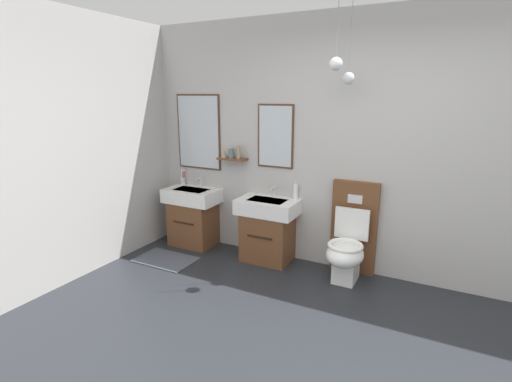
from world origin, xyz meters
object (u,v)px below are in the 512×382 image
Objects in this scene: vanity_sink_right at (268,228)px; soap_dispenser at (296,191)px; toothbrush_cup at (183,180)px; toilet at (349,244)px; vanity_sink_left at (194,215)px.

soap_dispenser is at bearing 29.58° from vanity_sink_right.
toothbrush_cup is at bearing 173.79° from vanity_sink_right.
toothbrush_cup reaches higher than soap_dispenser.
toothbrush_cup is (-2.24, 0.16, 0.41)m from toilet.
soap_dispenser is (1.31, 0.15, 0.43)m from vanity_sink_left.
vanity_sink_right is 0.94m from toilet.
vanity_sink_left is 3.57× the size of soap_dispenser.
toilet is 4.80× the size of toothbrush_cup.
toilet reaches higher than vanity_sink_left.
toilet reaches higher than vanity_sink_right.
toilet reaches higher than soap_dispenser.
toothbrush_cup is at bearing 151.08° from vanity_sink_left.
toilet is 4.92× the size of soap_dispenser.
vanity_sink_left is 0.73× the size of toilet.
vanity_sink_right is at bearing -6.21° from toothbrush_cup.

